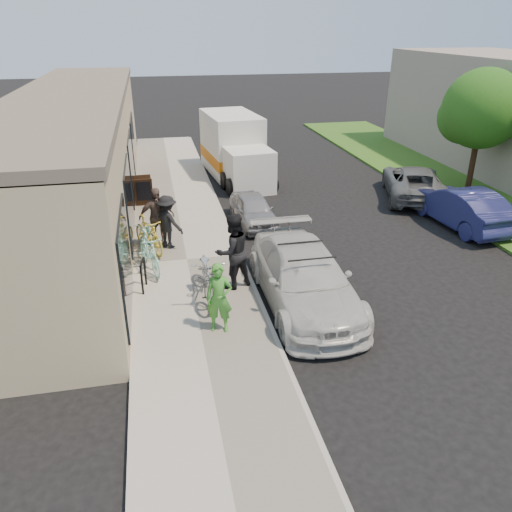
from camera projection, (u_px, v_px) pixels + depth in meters
ground at (281, 310)px, 12.03m from camera, size 120.00×120.00×0.00m
sidewalk at (187, 262)px, 14.29m from camera, size 3.00×34.00×0.15m
curb at (240, 257)px, 14.58m from camera, size 0.12×34.00×0.13m
storefront at (78, 155)px, 17.25m from camera, size 3.60×20.00×4.22m
bike_rack at (143, 272)px, 12.45m from camera, size 0.13×0.56×0.79m
sandwich_board at (143, 191)px, 18.32m from camera, size 0.68×0.69×1.05m
sedan_white at (304, 278)px, 12.01m from camera, size 2.00×4.92×1.47m
sedan_silver at (253, 210)px, 16.96m from camera, size 1.39×3.09×1.03m
moving_truck at (235, 150)px, 21.96m from camera, size 2.59×5.66×2.70m
far_car_blue at (461, 207)px, 16.76m from camera, size 1.76×4.19×1.35m
far_car_gray at (414, 182)px, 19.50m from camera, size 3.50×4.96×1.26m
median_tree at (481, 112)px, 19.39m from camera, size 3.07×3.07×4.70m
tandem_bike at (207, 275)px, 12.09m from camera, size 0.85×2.26×1.17m
woman_rider at (219, 298)px, 10.66m from camera, size 0.66×0.52×1.59m
man_standing at (233, 251)px, 12.40m from camera, size 1.16×1.05×1.95m
cruiser_bike_a at (149, 252)px, 13.40m from camera, size 0.99×1.89×1.09m
cruiser_bike_b at (147, 233)px, 14.84m from camera, size 0.72×1.76×0.90m
cruiser_bike_c at (148, 234)px, 14.56m from camera, size 1.19×1.79×1.05m
bystander_a at (168, 222)px, 14.71m from camera, size 1.17×1.15×1.61m
bystander_b at (157, 217)px, 14.80m from camera, size 1.11×0.60×1.81m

